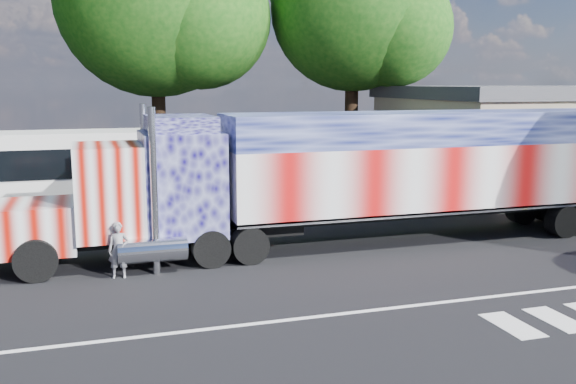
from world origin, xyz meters
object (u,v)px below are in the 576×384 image
object	(u,v)px
coach_bus	(144,172)
woman	(119,250)
semi_truck	(359,173)
tree_ne_a	(356,9)

from	to	relation	value
coach_bus	woman	bearing A→B (deg)	-99.75
semi_truck	tree_ne_a	bearing A→B (deg)	67.51
semi_truck	tree_ne_a	size ratio (longest dim) A/B	1.64
woman	tree_ne_a	world-z (taller)	tree_ne_a
coach_bus	woman	xyz separation A→B (m)	(-1.41, -8.23, -1.03)
semi_truck	coach_bus	size ratio (longest dim) A/B	1.83
semi_truck	tree_ne_a	xyz separation A→B (m)	(5.10, 12.32, 6.68)
coach_bus	tree_ne_a	bearing A→B (deg)	25.87
coach_bus	tree_ne_a	distance (m)	14.71
woman	tree_ne_a	xyz separation A→B (m)	(12.92, 13.81, 8.31)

